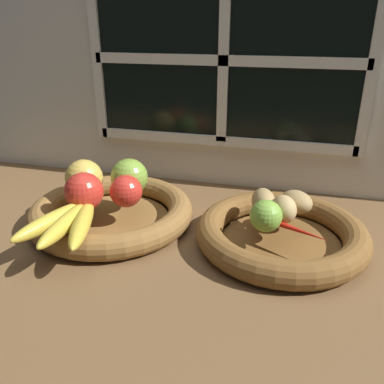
{
  "coord_description": "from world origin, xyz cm",
  "views": [
    {
      "loc": [
        17.87,
        -66.29,
        39.5
      ],
      "look_at": [
        -0.45,
        1.4,
        9.01
      ],
      "focal_mm": 37.07,
      "sensor_mm": 36.0,
      "label": 1
    }
  ],
  "objects_px": {
    "apple_red_right": "(126,191)",
    "lime_near": "(266,216)",
    "banana_bunch_front": "(69,221)",
    "chili_pepper": "(291,228)",
    "apple_golden_left": "(84,178)",
    "potato_large": "(284,209)",
    "potato_back": "(296,202)",
    "apple_red_front": "(84,192)",
    "fruit_bowl_left": "(112,212)",
    "potato_oblong": "(263,201)",
    "apple_green_back": "(129,177)",
    "fruit_bowl_right": "(281,234)"
  },
  "relations": [
    {
      "from": "apple_red_front",
      "to": "chili_pepper",
      "type": "distance_m",
      "value": 0.4
    },
    {
      "from": "potato_back",
      "to": "lime_near",
      "type": "distance_m",
      "value": 0.1
    },
    {
      "from": "apple_golden_left",
      "to": "apple_red_front",
      "type": "bearing_deg",
      "value": -61.3
    },
    {
      "from": "potato_back",
      "to": "potato_oblong",
      "type": "bearing_deg",
      "value": -164.05
    },
    {
      "from": "fruit_bowl_left",
      "to": "potato_large",
      "type": "bearing_deg",
      "value": 0.0
    },
    {
      "from": "potato_large",
      "to": "apple_green_back",
      "type": "bearing_deg",
      "value": 172.24
    },
    {
      "from": "apple_green_back",
      "to": "apple_golden_left",
      "type": "height_order",
      "value": "same"
    },
    {
      "from": "apple_red_right",
      "to": "potato_large",
      "type": "relative_size",
      "value": 1.08
    },
    {
      "from": "lime_near",
      "to": "chili_pepper",
      "type": "height_order",
      "value": "lime_near"
    },
    {
      "from": "apple_golden_left",
      "to": "chili_pepper",
      "type": "height_order",
      "value": "apple_golden_left"
    },
    {
      "from": "potato_large",
      "to": "apple_red_front",
      "type": "bearing_deg",
      "value": -172.59
    },
    {
      "from": "fruit_bowl_left",
      "to": "apple_red_front",
      "type": "relative_size",
      "value": 4.46
    },
    {
      "from": "apple_golden_left",
      "to": "potato_large",
      "type": "xyz_separation_m",
      "value": [
        0.41,
        -0.01,
        -0.01
      ]
    },
    {
      "from": "fruit_bowl_right",
      "to": "lime_near",
      "type": "relative_size",
      "value": 5.58
    },
    {
      "from": "banana_bunch_front",
      "to": "potato_back",
      "type": "xyz_separation_m",
      "value": [
        0.39,
        0.18,
        0.01
      ]
    },
    {
      "from": "apple_golden_left",
      "to": "lime_near",
      "type": "relative_size",
      "value": 1.37
    },
    {
      "from": "apple_red_right",
      "to": "potato_back",
      "type": "relative_size",
      "value": 0.97
    },
    {
      "from": "apple_red_right",
      "to": "lime_near",
      "type": "xyz_separation_m",
      "value": [
        0.28,
        -0.03,
        -0.0
      ]
    },
    {
      "from": "apple_red_right",
      "to": "lime_near",
      "type": "relative_size",
      "value": 1.13
    },
    {
      "from": "fruit_bowl_left",
      "to": "potato_large",
      "type": "xyz_separation_m",
      "value": [
        0.35,
        0.0,
        0.05
      ]
    },
    {
      "from": "apple_golden_left",
      "to": "apple_green_back",
      "type": "bearing_deg",
      "value": 19.32
    },
    {
      "from": "apple_golden_left",
      "to": "chili_pepper",
      "type": "xyz_separation_m",
      "value": [
        0.43,
        -0.05,
        -0.03
      ]
    },
    {
      "from": "apple_red_front",
      "to": "banana_bunch_front",
      "type": "relative_size",
      "value": 0.39
    },
    {
      "from": "fruit_bowl_left",
      "to": "chili_pepper",
      "type": "height_order",
      "value": "chili_pepper"
    },
    {
      "from": "apple_golden_left",
      "to": "chili_pepper",
      "type": "relative_size",
      "value": 0.55
    },
    {
      "from": "fruit_bowl_right",
      "to": "potato_oblong",
      "type": "relative_size",
      "value": 4.29
    },
    {
      "from": "apple_green_back",
      "to": "potato_oblong",
      "type": "height_order",
      "value": "apple_green_back"
    },
    {
      "from": "potato_oblong",
      "to": "potato_large",
      "type": "height_order",
      "value": "potato_large"
    },
    {
      "from": "potato_oblong",
      "to": "lime_near",
      "type": "height_order",
      "value": "lime_near"
    },
    {
      "from": "fruit_bowl_left",
      "to": "apple_red_right",
      "type": "relative_size",
      "value": 5.2
    },
    {
      "from": "fruit_bowl_right",
      "to": "potato_large",
      "type": "xyz_separation_m",
      "value": [
        0.0,
        0.0,
        0.05
      ]
    },
    {
      "from": "potato_back",
      "to": "lime_near",
      "type": "relative_size",
      "value": 1.17
    },
    {
      "from": "potato_large",
      "to": "chili_pepper",
      "type": "height_order",
      "value": "potato_large"
    },
    {
      "from": "apple_red_right",
      "to": "lime_near",
      "type": "bearing_deg",
      "value": -6.14
    },
    {
      "from": "apple_red_right",
      "to": "banana_bunch_front",
      "type": "xyz_separation_m",
      "value": [
        -0.06,
        -0.12,
        -0.02
      ]
    },
    {
      "from": "apple_red_right",
      "to": "potato_oblong",
      "type": "relative_size",
      "value": 0.87
    },
    {
      "from": "fruit_bowl_left",
      "to": "potato_oblong",
      "type": "distance_m",
      "value": 0.32
    },
    {
      "from": "chili_pepper",
      "to": "fruit_bowl_right",
      "type": "bearing_deg",
      "value": 139.24
    },
    {
      "from": "fruit_bowl_right",
      "to": "apple_red_front",
      "type": "height_order",
      "value": "apple_red_front"
    },
    {
      "from": "lime_near",
      "to": "fruit_bowl_right",
      "type": "bearing_deg",
      "value": 56.31
    },
    {
      "from": "apple_green_back",
      "to": "apple_golden_left",
      "type": "xyz_separation_m",
      "value": [
        -0.09,
        -0.03,
        0.0
      ]
    },
    {
      "from": "fruit_bowl_right",
      "to": "banana_bunch_front",
      "type": "height_order",
      "value": "banana_bunch_front"
    },
    {
      "from": "apple_green_back",
      "to": "apple_red_right",
      "type": "bearing_deg",
      "value": -72.83
    },
    {
      "from": "banana_bunch_front",
      "to": "potato_back",
      "type": "height_order",
      "value": "potato_back"
    },
    {
      "from": "apple_golden_left",
      "to": "banana_bunch_front",
      "type": "xyz_separation_m",
      "value": [
        0.04,
        -0.14,
        -0.02
      ]
    },
    {
      "from": "apple_golden_left",
      "to": "potato_back",
      "type": "height_order",
      "value": "apple_golden_left"
    },
    {
      "from": "potato_oblong",
      "to": "potato_back",
      "type": "bearing_deg",
      "value": 15.95
    },
    {
      "from": "apple_red_front",
      "to": "lime_near",
      "type": "distance_m",
      "value": 0.35
    },
    {
      "from": "fruit_bowl_left",
      "to": "fruit_bowl_right",
      "type": "height_order",
      "value": "same"
    },
    {
      "from": "fruit_bowl_right",
      "to": "potato_oblong",
      "type": "bearing_deg",
      "value": 142.13
    }
  ]
}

